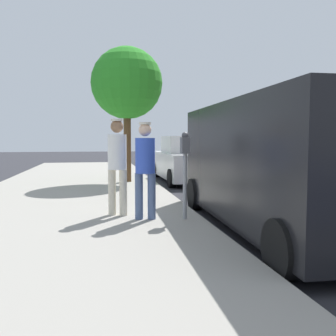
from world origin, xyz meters
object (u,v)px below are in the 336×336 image
object	(u,v)px
pedestrian_in_blue	(145,164)
pedestrian_in_white	(117,160)
parking_meter_near	(185,160)
parked_sedan_behind	(186,161)
street_tree	(127,84)
parked_van	(279,162)

from	to	relation	value
pedestrian_in_blue	pedestrian_in_white	xyz separation A→B (m)	(0.46, -0.43, 0.05)
parking_meter_near	pedestrian_in_blue	xyz separation A→B (m)	(0.68, -0.11, -0.07)
parked_sedan_behind	street_tree	world-z (taller)	street_tree
parking_meter_near	parked_sedan_behind	world-z (taller)	parking_meter_near
parked_van	street_tree	world-z (taller)	street_tree
parked_van	pedestrian_in_white	bearing A→B (deg)	-21.46
parked_sedan_behind	street_tree	bearing A→B (deg)	23.62
parking_meter_near	pedestrian_in_white	bearing A→B (deg)	-25.46
pedestrian_in_blue	parking_meter_near	bearing A→B (deg)	170.92
pedestrian_in_blue	street_tree	distance (m)	6.19
pedestrian_in_blue	parked_sedan_behind	distance (m)	7.15
pedestrian_in_white	parked_sedan_behind	bearing A→B (deg)	-113.95
parking_meter_near	pedestrian_in_white	size ratio (longest dim) A/B	0.86
pedestrian_in_white	parking_meter_near	bearing A→B (deg)	154.54
pedestrian_in_blue	pedestrian_in_white	world-z (taller)	pedestrian_in_white
parked_van	parked_sedan_behind	distance (m)	7.36
pedestrian_in_blue	pedestrian_in_white	bearing A→B (deg)	-43.48
parking_meter_near	pedestrian_in_blue	size ratio (longest dim) A/B	0.90
parking_meter_near	street_tree	xyz separation A→B (m)	(0.55, -5.89, 2.15)
parking_meter_near	parked_van	xyz separation A→B (m)	(-1.50, 0.50, -0.03)
pedestrian_in_blue	parked_van	xyz separation A→B (m)	(-2.18, 0.60, 0.04)
pedestrian_in_white	parked_sedan_behind	xyz separation A→B (m)	(-2.80, -6.31, -0.42)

